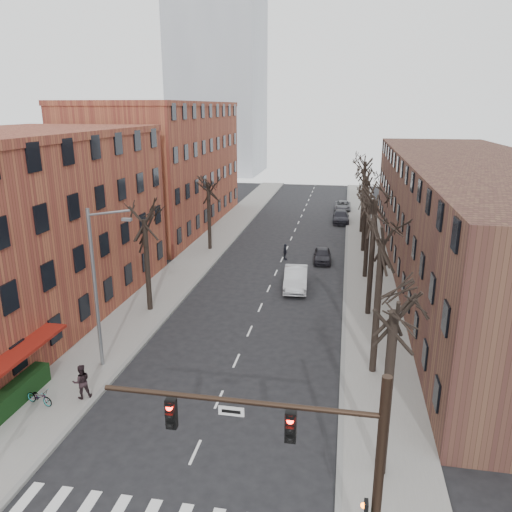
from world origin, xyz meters
The scene contains 25 objects.
sidewalk_left centered at (-8.00, 35.00, 0.07)m, with size 4.00×90.00×0.15m, color gray.
sidewalk_right centered at (8.00, 35.00, 0.07)m, with size 4.00×90.00×0.15m, color gray.
building_left_near centered at (-16.00, 15.00, 6.00)m, with size 12.00×26.00×12.00m, color brown.
building_left_far centered at (-16.00, 44.00, 7.00)m, with size 12.00×28.00×14.00m, color brown.
building_right centered at (16.00, 30.00, 5.00)m, with size 12.00×50.00×10.00m, color #543527.
office_tower centered at (-22.00, 95.00, 30.00)m, with size 18.00×18.00×60.00m, color #B2B7BF.
awning_left centered at (-9.40, 6.00, 0.00)m, with size 1.20×7.00×0.15m, color maroon.
hedge centered at (-9.50, 5.00, 0.65)m, with size 0.80×6.00×1.00m, color black.
tree_right_a centered at (7.60, 4.00, 0.00)m, with size 5.20×5.20×10.00m, color black, non-canonical shape.
tree_right_b centered at (7.60, 12.00, 0.00)m, with size 5.20×5.20×10.80m, color black, non-canonical shape.
tree_right_c centered at (7.60, 20.00, 0.00)m, with size 5.20×5.20×11.60m, color black, non-canonical shape.
tree_right_d centered at (7.60, 28.00, 0.00)m, with size 5.20×5.20×10.00m, color black, non-canonical shape.
tree_right_e centered at (7.60, 36.00, 0.00)m, with size 5.20×5.20×10.80m, color black, non-canonical shape.
tree_right_f centered at (7.60, 44.00, 0.00)m, with size 5.20×5.20×11.60m, color black, non-canonical shape.
tree_left_a centered at (-7.60, 18.00, 0.00)m, with size 5.20×5.20×9.50m, color black, non-canonical shape.
tree_left_b centered at (-7.60, 34.00, 0.00)m, with size 5.20×5.20×9.50m, color black, non-canonical shape.
signal_mast_arm centered at (5.45, -1.00, 4.40)m, with size 8.14×0.30×7.20m.
streetlight centered at (-7.03, 10.00, 5.01)m, with size 2.45×0.22×9.03m.
silver_sedan centered at (2.10, 24.46, 0.85)m, with size 1.79×5.13×1.69m, color #ACAFB4.
parked_car_near centered at (3.80, 31.97, 0.67)m, with size 1.58×3.92×1.34m, color black.
parked_car_mid centered at (5.19, 49.06, 0.72)m, with size 2.01×4.93×1.43m, color black.
parked_car_far centered at (5.30, 56.63, 0.65)m, with size 2.17×4.70×1.31m, color slate.
pedestrian_b centered at (-6.60, 6.76, 1.03)m, with size 0.86×0.67×1.76m, color black.
pedestrian_crossing centered at (0.30, 32.02, 0.77)m, with size 0.91×0.38×1.55m, color black.
bicycle centered at (-8.35, 5.85, 0.55)m, with size 0.53×1.53×0.80m, color gray.
Camera 1 is at (5.69, -12.97, 13.95)m, focal length 35.00 mm.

